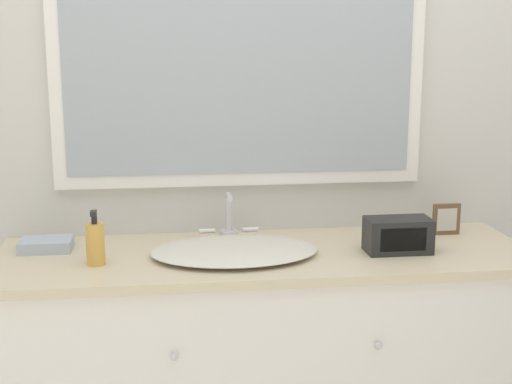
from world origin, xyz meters
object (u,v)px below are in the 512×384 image
Objects in this scene: sink_basin at (234,249)px; picture_frame at (446,219)px; soap_bottle at (95,243)px; appliance_box at (398,235)px.

sink_basin reaches higher than picture_frame.
soap_bottle reaches higher than sink_basin.
sink_basin is at bearing -168.79° from picture_frame.
picture_frame is at bearing 37.81° from appliance_box.
soap_bottle is 0.82× the size of appliance_box.
sink_basin is 0.53m from appliance_box.
soap_bottle is 1.54× the size of picture_frame.
picture_frame is (1.20, 0.19, -0.01)m from soap_bottle.
sink_basin is 0.78m from picture_frame.
sink_basin is at bearing 5.65° from soap_bottle.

